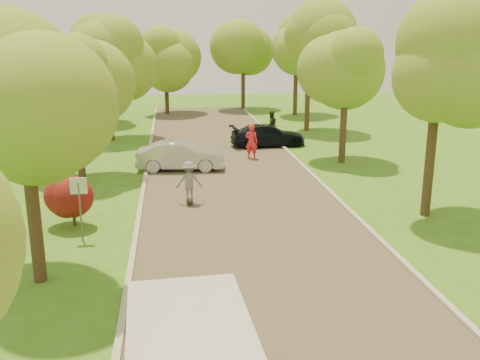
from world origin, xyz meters
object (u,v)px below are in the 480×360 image
dark_sedan (268,135)px  longboard (190,201)px  street_sign (79,196)px  skateboarder (189,181)px  silver_sedan (181,156)px  person_olive (271,125)px  person_striped (252,142)px

dark_sedan → longboard: bearing=149.7°
street_sign → longboard: bearing=44.5°
longboard → skateboarder: (-0.00, 0.00, 0.84)m
dark_sedan → skateboarder: bearing=149.7°
silver_sedan → person_olive: size_ratio=2.34×
street_sign → person_striped: size_ratio=1.14×
longboard → person_striped: bearing=-113.8°
longboard → person_striped: size_ratio=0.45×
silver_sedan → skateboarder: 5.74m
dark_sedan → skateboarder: skateboarder is taller
person_olive → longboard: bearing=51.2°
silver_sedan → person_striped: (3.97, 2.10, 0.23)m
longboard → silver_sedan: bearing=-86.0°
dark_sedan → person_olive: 2.21m
person_olive → dark_sedan: bearing=59.5°
street_sign → dark_sedan: 17.39m
skateboarder → person_olive: size_ratio=0.87×
silver_sedan → street_sign: bearing=164.3°
skateboarder → person_striped: bearing=-113.8°
skateboarder → person_striped: (3.75, 7.84, 0.02)m
silver_sedan → person_olive: (6.10, 7.56, 0.22)m
street_sign → person_striped: (7.47, 11.49, -0.61)m
longboard → person_olive: person_olive is taller
person_striped → person_olive: person_striped is taller
street_sign → person_olive: street_sign is taller
dark_sedan → skateboarder: 12.37m
street_sign → person_olive: size_ratio=1.15×
longboard → skateboarder: size_ratio=0.52×
dark_sedan → longboard: (-5.29, -11.18, -0.58)m
longboard → person_olive: size_ratio=0.45×
dark_sedan → skateboarder: (-5.29, -11.18, 0.26)m
dark_sedan → person_olive: size_ratio=2.46×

